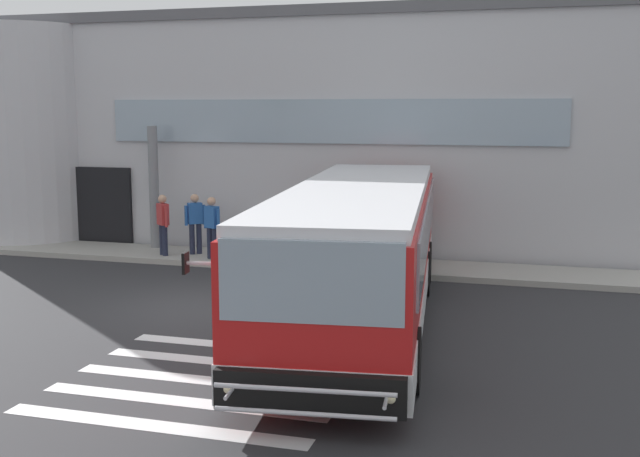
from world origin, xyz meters
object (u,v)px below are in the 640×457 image
(passenger_by_doorway, at_px, (195,221))
(safety_bollard_yellow, at_px, (301,257))
(passenger_near_column, at_px, (163,222))
(bus_main_foreground, at_px, (359,255))
(entry_support_column, at_px, (154,187))
(passenger_at_curb_edge, at_px, (212,225))

(passenger_by_doorway, xyz_separation_m, safety_bollard_yellow, (3.42, -1.17, -0.63))
(passenger_near_column, bearing_deg, bus_main_foreground, -34.89)
(entry_support_column, xyz_separation_m, passenger_at_curb_edge, (2.31, -1.18, -0.83))
(passenger_at_curb_edge, bearing_deg, entry_support_column, 152.96)
(safety_bollard_yellow, bearing_deg, passenger_at_curb_edge, 166.96)
(entry_support_column, height_order, passenger_by_doorway, entry_support_column)
(passenger_by_doorway, distance_m, safety_bollard_yellow, 3.67)
(bus_main_foreground, height_order, passenger_near_column, bus_main_foreground)
(passenger_by_doorway, bearing_deg, entry_support_column, 158.09)
(passenger_near_column, relative_size, passenger_by_doorway, 1.00)
(bus_main_foreground, bearing_deg, safety_bollard_yellow, 122.12)
(bus_main_foreground, relative_size, passenger_at_curb_edge, 7.09)
(passenger_at_curb_edge, bearing_deg, bus_main_foreground, -41.28)
(passenger_at_curb_edge, height_order, safety_bollard_yellow, passenger_at_curb_edge)
(entry_support_column, distance_m, passenger_by_doorway, 1.88)
(passenger_by_doorway, height_order, passenger_at_curb_edge, same)
(passenger_by_doorway, bearing_deg, passenger_at_curb_edge, -36.40)
(passenger_by_doorway, bearing_deg, passenger_near_column, -151.61)
(passenger_by_doorway, height_order, safety_bollard_yellow, passenger_by_doorway)
(entry_support_column, bearing_deg, passenger_at_curb_edge, -27.04)
(passenger_near_column, height_order, safety_bollard_yellow, passenger_near_column)
(bus_main_foreground, distance_m, passenger_near_column, 8.06)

